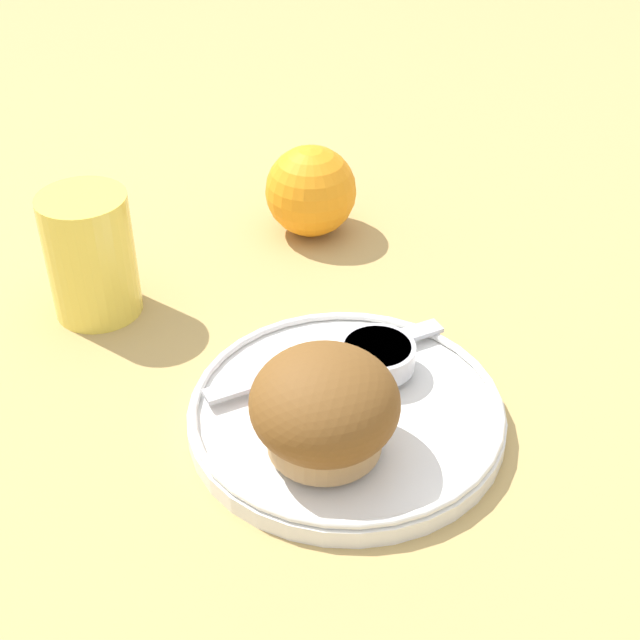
{
  "coord_description": "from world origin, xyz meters",
  "views": [
    {
      "loc": [
        -0.3,
        -0.36,
        0.43
      ],
      "look_at": [
        0.0,
        0.05,
        0.06
      ],
      "focal_mm": 50.0,
      "sensor_mm": 36.0,
      "label": 1
    }
  ],
  "objects_px": {
    "muffin": "(325,408)",
    "butter_knife": "(328,360)",
    "orange_fruit": "(311,191)",
    "juice_glass": "(91,255)"
  },
  "relations": [
    {
      "from": "muffin",
      "to": "butter_knife",
      "type": "relative_size",
      "value": 0.51
    },
    {
      "from": "butter_knife",
      "to": "juice_glass",
      "type": "bearing_deg",
      "value": 127.44
    },
    {
      "from": "butter_knife",
      "to": "muffin",
      "type": "bearing_deg",
      "value": -118.07
    },
    {
      "from": "muffin",
      "to": "butter_knife",
      "type": "xyz_separation_m",
      "value": [
        0.05,
        0.07,
        -0.03
      ]
    },
    {
      "from": "orange_fruit",
      "to": "juice_glass",
      "type": "height_order",
      "value": "juice_glass"
    },
    {
      "from": "muffin",
      "to": "orange_fruit",
      "type": "bearing_deg",
      "value": 55.5
    },
    {
      "from": "muffin",
      "to": "orange_fruit",
      "type": "height_order",
      "value": "muffin"
    },
    {
      "from": "butter_knife",
      "to": "orange_fruit",
      "type": "distance_m",
      "value": 0.22
    },
    {
      "from": "orange_fruit",
      "to": "juice_glass",
      "type": "distance_m",
      "value": 0.22
    },
    {
      "from": "muffin",
      "to": "juice_glass",
      "type": "distance_m",
      "value": 0.26
    }
  ]
}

